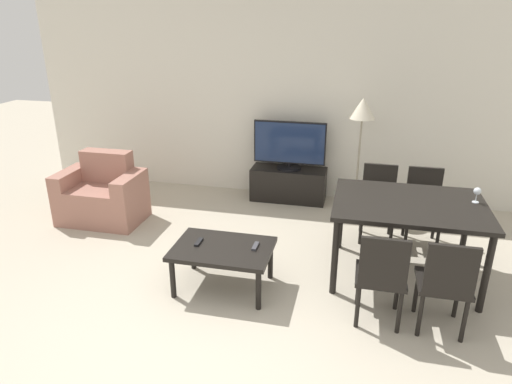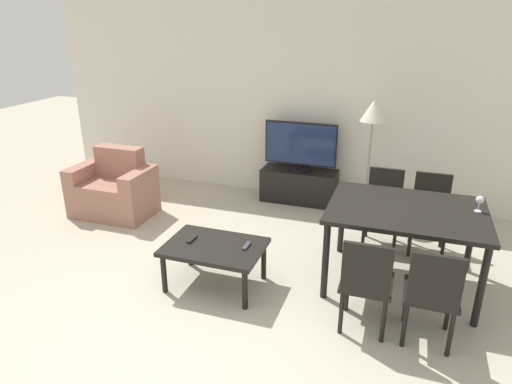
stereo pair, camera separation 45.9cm
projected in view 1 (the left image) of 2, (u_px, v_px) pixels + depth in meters
name	position (u px, v px, depth m)	size (l,w,h in m)	color
ground_plane	(201.00, 348.00, 3.49)	(18.00, 18.00, 0.00)	#B2A893
wall_back	(282.00, 97.00, 6.08)	(7.04, 0.06, 2.70)	silver
armchair	(103.00, 196.00, 5.57)	(0.98, 0.63, 0.83)	#9E6B5B
tv_stand	(288.00, 184.00, 6.21)	(1.00, 0.39, 0.45)	black
tv	(290.00, 146.00, 6.01)	(0.95, 0.32, 0.65)	black
coffee_table	(223.00, 252.00, 4.14)	(0.89, 0.63, 0.42)	black
dining_table	(409.00, 210.00, 4.22)	(1.37, 1.02, 0.78)	black
dining_chair_near	(381.00, 274.00, 3.61)	(0.40, 0.40, 0.83)	black
dining_chair_far	(423.00, 202.00, 4.99)	(0.40, 0.40, 0.83)	black
dining_chair_near_right	(446.00, 282.00, 3.51)	(0.40, 0.40, 0.83)	black
dining_chair_far_left	(378.00, 199.00, 5.09)	(0.40, 0.40, 0.83)	black
floor_lamp	(362.00, 115.00, 5.48)	(0.32, 0.32, 1.46)	gray
remote_primary	(255.00, 246.00, 4.12)	(0.04, 0.15, 0.02)	#38383D
remote_secondary	(199.00, 242.00, 4.19)	(0.04, 0.15, 0.02)	black
wine_glass_left	(477.00, 192.00, 4.14)	(0.07, 0.07, 0.15)	silver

